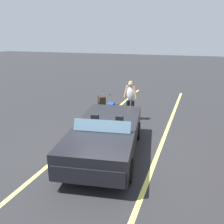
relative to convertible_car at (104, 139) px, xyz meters
The scene contains 8 objects.
ground_plane 0.62m from the convertible_car, behind, with size 80.00×80.00×0.00m, color #28282B.
lot_line_near 1.42m from the convertible_car, 99.19° to the right, with size 18.00×0.12×0.01m, color #EAE066.
lot_line_mid 1.56m from the convertible_car, 98.20° to the left, with size 18.00×0.12×0.01m, color #EAE066.
convertible_car is the anchor object (origin of this frame).
suitcase_large_black 4.44m from the convertible_car, 156.71° to the right, with size 0.55×0.50×0.99m.
suitcase_medium_bright 3.67m from the convertible_car, 162.95° to the right, with size 0.42×0.30×1.01m.
duffel_bag 4.31m from the convertible_car, 166.53° to the right, with size 0.53×0.71×0.34m.
traveler_person 3.48m from the convertible_car, behind, with size 0.26×0.61×1.65m.
Camera 1 is at (6.05, 2.38, 3.38)m, focal length 38.57 mm.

